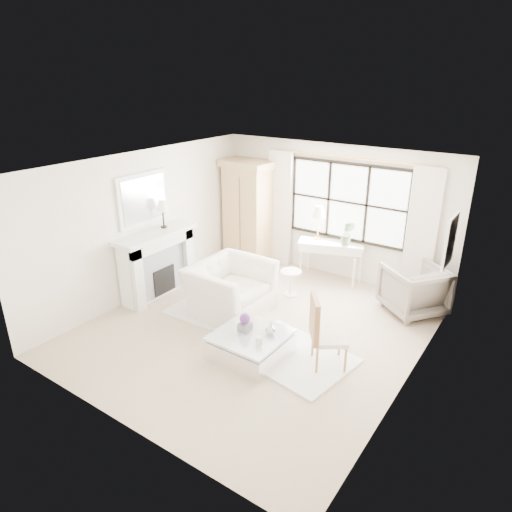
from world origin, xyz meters
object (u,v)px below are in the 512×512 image
at_px(armoire, 248,211).
at_px(console_table, 330,260).
at_px(club_armchair, 230,288).
at_px(coffee_table, 251,345).

height_order(armoire, console_table, armoire).
bearing_deg(club_armchair, armoire, 29.29).
bearing_deg(coffee_table, console_table, 95.41).
relative_size(armoire, club_armchair, 1.65).
xyz_separation_m(console_table, coffee_table, (0.26, -3.18, -0.22)).
height_order(console_table, club_armchair, club_armchair).
relative_size(armoire, console_table, 1.63).
height_order(club_armchair, coffee_table, club_armchair).
relative_size(console_table, club_armchair, 1.01).
relative_size(club_armchair, coffee_table, 1.34).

